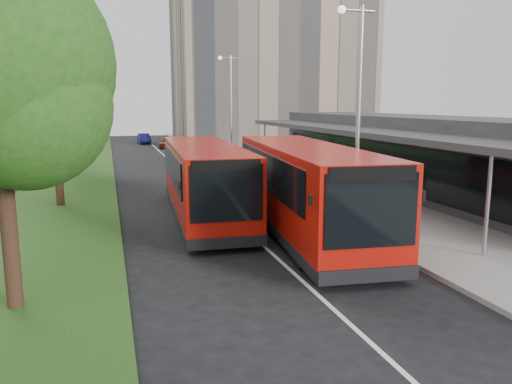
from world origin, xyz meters
TOP-DOWN VIEW (x-y plane):
  - ground at (0.00, 0.00)m, footprint 120.00×120.00m
  - pavement at (6.00, 20.00)m, footprint 5.00×80.00m
  - grass_verge at (-7.00, 20.00)m, footprint 5.00×80.00m
  - lane_centre_line at (0.00, 15.00)m, footprint 0.12×70.00m
  - kerb_dashes at (3.30, 19.00)m, footprint 0.12×56.00m
  - office_block at (14.00, 42.00)m, footprint 22.00×12.00m
  - station_building at (10.86, 8.00)m, footprint 7.70×26.00m
  - tree_mid at (-7.01, 9.05)m, footprint 4.86×4.86m
  - tree_far at (-7.01, 21.05)m, footprint 4.94×4.94m
  - lamp_post_near at (4.12, 2.00)m, footprint 1.44×0.28m
  - lamp_post_far at (4.12, 22.00)m, footprint 1.44×0.28m
  - bus_main at (1.86, 1.33)m, footprint 3.93×11.53m
  - bus_second at (-1.09, 4.98)m, footprint 3.29×10.79m
  - litter_bin at (4.99, 8.95)m, footprint 0.59×0.59m
  - bollard at (5.30, 17.86)m, footprint 0.20×0.20m
  - car_near at (1.26, 38.19)m, footprint 2.40×3.84m
  - car_far at (-0.78, 44.81)m, footprint 1.46×3.67m

SIDE VIEW (x-z plane):
  - ground at x=0.00m, z-range 0.00..0.00m
  - kerb_dashes at x=3.30m, z-range 0.00..0.01m
  - lane_centre_line at x=0.00m, z-range 0.00..0.01m
  - grass_verge at x=-7.00m, z-range 0.00..0.10m
  - pavement at x=6.00m, z-range 0.00..0.15m
  - car_far at x=-0.78m, z-range 0.00..1.19m
  - car_near at x=1.26m, z-range 0.00..1.22m
  - litter_bin at x=4.99m, z-range 0.15..1.14m
  - bollard at x=5.30m, z-range 0.15..1.21m
  - bus_second at x=-1.09m, z-range 0.04..3.06m
  - bus_main at x=1.86m, z-range 0.04..3.25m
  - station_building at x=10.86m, z-range 0.04..4.04m
  - lamp_post_near at x=4.12m, z-range 0.72..8.72m
  - lamp_post_far at x=4.12m, z-range 0.72..8.72m
  - tree_mid at x=-7.01m, z-range 1.14..8.95m
  - tree_far at x=-7.01m, z-range 1.16..9.10m
  - office_block at x=14.00m, z-range 0.00..18.00m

